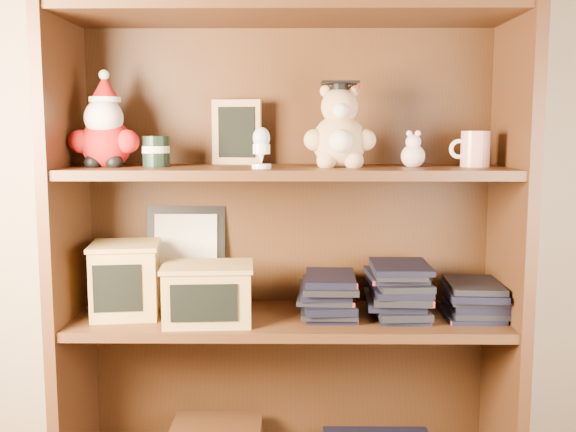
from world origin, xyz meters
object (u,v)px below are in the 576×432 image
grad_teddy_bear (340,134)px  treats_box (126,279)px  teacher_mug (474,149)px  bookcase (287,229)px

grad_teddy_bear → treats_box: 0.69m
grad_teddy_bear → treats_box: grad_teddy_bear is taller
teacher_mug → treats_box: teacher_mug is taller
treats_box → teacher_mug: bearing=0.1°
bookcase → teacher_mug: (0.49, -0.05, 0.22)m
bookcase → treats_box: bearing=-173.2°
grad_teddy_bear → teacher_mug: (0.35, 0.01, -0.04)m
teacher_mug → treats_box: bearing=-179.9°
bookcase → teacher_mug: bookcase is taller
grad_teddy_bear → treats_box: (-0.57, 0.01, -0.39)m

